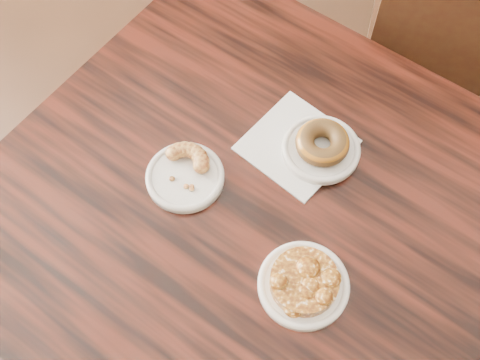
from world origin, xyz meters
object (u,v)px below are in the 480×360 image
(cafe_table, at_px, (249,282))
(apple_fritter, at_px, (305,280))
(glazed_donut, at_px, (322,143))
(chair_far, at_px, (451,45))
(cruller_fragment, at_px, (184,172))

(cafe_table, distance_m, apple_fritter, 0.43)
(glazed_donut, bearing_deg, chair_far, 68.61)
(chair_far, height_order, glazed_donut, chair_far)
(chair_far, bearing_deg, cruller_fragment, 55.22)
(cafe_table, xyz_separation_m, chair_far, (0.33, 0.78, 0.08))
(chair_far, relative_size, apple_fritter, 5.98)
(cafe_table, relative_size, glazed_donut, 9.44)
(cafe_table, xyz_separation_m, apple_fritter, (0.12, -0.10, 0.41))
(glazed_donut, bearing_deg, apple_fritter, -82.12)
(apple_fritter, bearing_deg, cruller_fragment, 152.90)
(chair_far, relative_size, glazed_donut, 9.11)
(cafe_table, bearing_deg, apple_fritter, -21.87)
(cafe_table, bearing_deg, glazed_donut, 80.28)
(glazed_donut, height_order, apple_fritter, glazed_donut)
(cafe_table, height_order, cruller_fragment, cruller_fragment)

